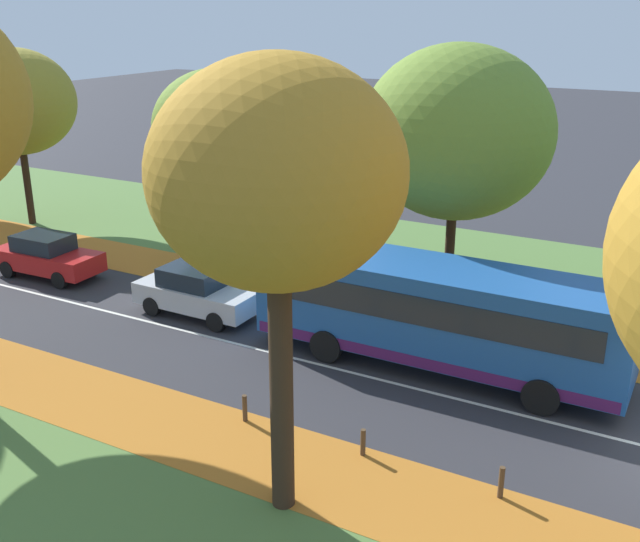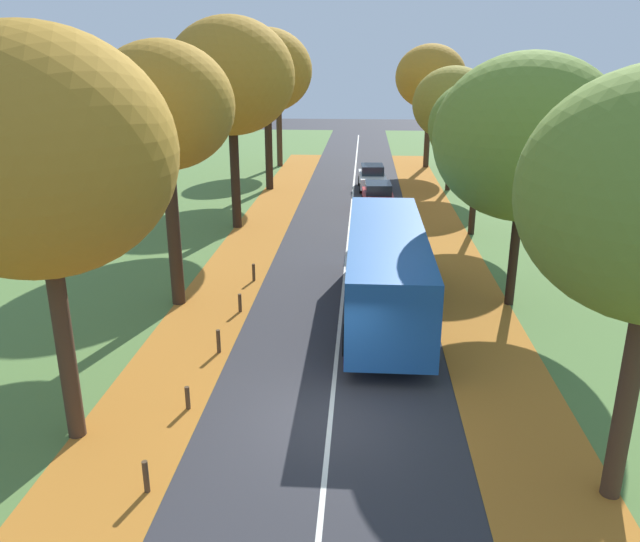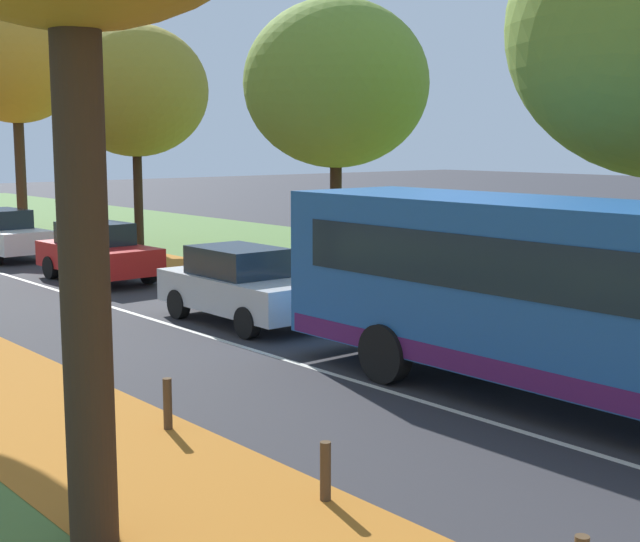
% 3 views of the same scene
% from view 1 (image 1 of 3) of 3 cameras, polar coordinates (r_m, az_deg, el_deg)
% --- Properties ---
extents(leaf_litter_left, '(2.80, 60.00, 0.00)m').
position_cam_1_polar(leaf_litter_left, '(20.68, -17.12, -9.24)').
color(leaf_litter_left, '#B26B23').
rests_on(leaf_litter_left, grass_verge_left).
extents(grass_verge_right, '(12.00, 90.00, 0.01)m').
position_cam_1_polar(grass_verge_right, '(33.97, -7.79, 2.88)').
color(grass_verge_right, '#517538').
rests_on(grass_verge_right, ground).
extents(leaf_litter_right, '(2.80, 60.00, 0.00)m').
position_cam_1_polar(leaf_litter_right, '(27.15, -3.30, -1.29)').
color(leaf_litter_right, '#B26B23').
rests_on(leaf_litter_right, grass_verge_right).
extents(road_centre_line, '(0.12, 80.00, 0.01)m').
position_cam_1_polar(road_centre_line, '(27.57, -19.15, -2.08)').
color(road_centre_line, silver).
rests_on(road_centre_line, ground).
extents(tree_left_near, '(4.63, 4.63, 8.99)m').
position_cam_1_polar(tree_left_near, '(13.24, -3.28, 7.23)').
color(tree_left_near, '#382619').
rests_on(tree_left_near, ground).
extents(tree_right_near, '(6.12, 6.12, 8.64)m').
position_cam_1_polar(tree_right_near, '(24.35, 10.38, 10.32)').
color(tree_right_near, black).
rests_on(tree_right_near, ground).
extents(tree_right_mid, '(4.86, 4.86, 7.51)m').
position_cam_1_polar(tree_right_mid, '(28.94, -7.87, 10.75)').
color(tree_right_mid, black).
rests_on(tree_right_mid, ground).
extents(tree_right_far, '(5.21, 5.21, 7.96)m').
position_cam_1_polar(tree_right_far, '(36.69, -22.12, 11.84)').
color(tree_right_far, black).
rests_on(tree_right_far, ground).
extents(bollard_third, '(0.12, 0.12, 0.74)m').
position_cam_1_polar(bollard_third, '(16.50, 13.64, -15.39)').
color(bollard_third, '#4C3823').
rests_on(bollard_third, ground).
extents(bollard_fourth, '(0.12, 0.12, 0.66)m').
position_cam_1_polar(bollard_fourth, '(17.42, 3.30, -12.91)').
color(bollard_fourth, '#4C3823').
rests_on(bollard_fourth, ground).
extents(bollard_fifth, '(0.12, 0.12, 0.71)m').
position_cam_1_polar(bollard_fifth, '(18.73, -5.75, -10.37)').
color(bollard_fifth, '#4C3823').
rests_on(bollard_fifth, ground).
extents(bus, '(2.69, 10.40, 2.98)m').
position_cam_1_polar(bus, '(20.96, 9.03, -3.02)').
color(bus, '#1E5199').
rests_on(bus, ground).
extents(car_silver_lead, '(1.81, 4.21, 1.62)m').
position_cam_1_polar(car_silver_lead, '(24.88, -9.37, -1.55)').
color(car_silver_lead, '#B7BABF').
rests_on(car_silver_lead, ground).
extents(car_red_following, '(1.91, 4.26, 1.62)m').
position_cam_1_polar(car_red_following, '(29.86, -20.08, 1.10)').
color(car_red_following, '#B21919').
rests_on(car_red_following, ground).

